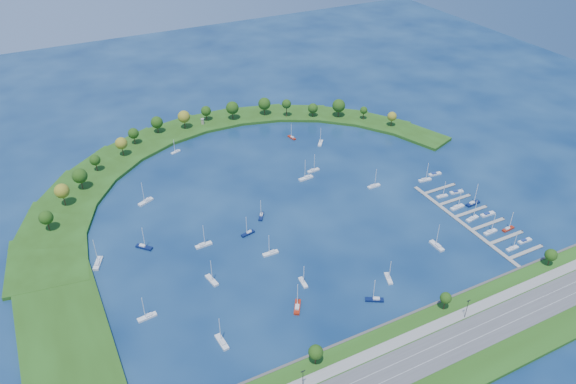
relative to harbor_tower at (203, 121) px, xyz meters
name	(u,v)px	position (x,y,z in m)	size (l,w,h in m)	color
ground	(284,204)	(7.84, -115.15, -4.15)	(700.00, 700.00, 0.00)	#081F46
south_shoreline	(421,356)	(7.87, -238.03, -3.15)	(420.00, 43.10, 11.60)	#254813
breakwater	(180,182)	(-38.49, -66.43, -3.16)	(286.74, 247.64, 2.00)	#254813
breakwater_trees	(208,129)	(-4.38, -25.08, 6.46)	(240.81, 94.81, 13.89)	#382314
harbor_tower	(203,121)	(0.00, 0.00, 0.00)	(2.60, 2.60, 4.19)	gray
dock_system	(473,220)	(93.14, -176.15, -3.80)	(24.28, 82.00, 1.60)	gray
moored_boat_0	(388,278)	(23.86, -193.70, -3.25)	(4.75, 8.21, 11.65)	silver
moored_boat_1	(303,282)	(-13.67, -177.75, -3.27)	(2.83, 7.64, 10.98)	silver
moored_boat_2	(144,247)	(-73.75, -117.70, -3.21)	(7.94, 8.27, 13.17)	#0A1540
moored_boat_3	(147,316)	(-84.91, -166.16, -3.23)	(8.74, 3.21, 12.56)	silver
moored_boat_4	(292,137)	(48.96, -45.21, -3.28)	(3.30, 7.53, 10.70)	maroon
moored_boat_5	(313,170)	(40.46, -90.83, -3.25)	(8.34, 3.07, 11.99)	silver
moored_boat_6	(203,245)	(-46.10, -130.01, -3.22)	(8.89, 2.96, 12.87)	silver
moored_boat_7	(306,178)	(32.10, -96.76, -3.19)	(9.54, 3.51, 13.72)	silver
moored_boat_8	(374,186)	(64.03, -123.17, -3.24)	(8.20, 2.38, 12.01)	silver
moored_boat_9	(222,342)	(-60.95, -194.28, -3.20)	(3.24, 9.38, 13.55)	silver
moored_boat_10	(176,151)	(-29.21, -28.28, -3.30)	(6.98, 4.14, 9.92)	silver
moored_boat_11	(98,263)	(-97.21, -120.00, -3.16)	(6.60, 10.13, 14.51)	silver
moored_boat_12	(248,233)	(-21.75, -131.33, -3.26)	(8.03, 3.75, 11.38)	#0A1540
moored_boat_13	(146,201)	(-62.21, -77.42, -3.18)	(9.71, 6.51, 13.96)	silver
moored_boat_14	(271,253)	(-18.10, -151.51, -3.24)	(8.30, 2.44, 12.16)	silver
moored_boat_15	(321,143)	(62.72, -61.27, -3.23)	(7.15, 8.04, 12.40)	silver
moored_boat_16	(212,280)	(-51.55, -156.76, -3.21)	(4.00, 9.21, 13.10)	silver
moored_boat_17	(375,299)	(9.83, -202.57, -3.24)	(8.43, 6.27, 12.34)	#0A1540
moored_boat_18	(261,216)	(-8.99, -120.42, -3.26)	(6.08, 7.75, 11.49)	#0A1540
moored_boat_19	(437,245)	(60.37, -185.10, -3.20)	(2.71, 9.25, 13.54)	silver
moored_boat_20	(297,307)	(-23.63, -190.77, -3.20)	(7.02, 9.06, 13.39)	maroon
docked_boat_0	(512,248)	(93.38, -204.09, -3.28)	(7.30, 2.08, 10.71)	silver
docked_boat_1	(525,241)	(103.82, -202.50, -3.55)	(8.06, 2.47, 1.63)	silver
docked_boat_2	(490,231)	(93.36, -188.74, -3.24)	(8.30, 2.73, 12.04)	silver
docked_boat_3	(508,228)	(103.87, -191.05, -3.27)	(7.78, 2.72, 11.23)	maroon
docked_boat_4	(472,218)	(93.36, -175.21, -3.24)	(8.55, 3.48, 12.21)	silver
docked_boat_5	(488,214)	(103.81, -175.99, -3.49)	(8.89, 2.92, 1.79)	silver
docked_boat_6	(457,207)	(93.35, -163.08, -3.21)	(9.03, 3.06, 13.06)	silver
docked_boat_7	(473,203)	(103.84, -164.34, -3.19)	(9.46, 3.29, 13.66)	#0A1540
docked_boat_8	(442,196)	(93.38, -150.23, -3.29)	(7.21, 2.66, 10.36)	silver
docked_boat_9	(456,192)	(103.82, -150.68, -3.53)	(8.57, 3.69, 1.69)	silver
docked_boat_10	(425,179)	(95.76, -131.54, -3.24)	(8.46, 3.25, 12.12)	silver
docked_boat_11	(435,174)	(105.72, -128.86, -3.53)	(8.56, 3.27, 1.70)	silver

